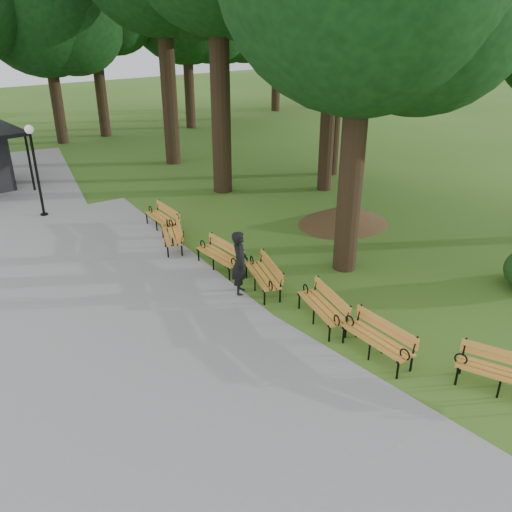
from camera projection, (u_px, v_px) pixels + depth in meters
ground at (274, 312)px, 13.90m from camera, size 100.00×100.00×0.00m
path at (85, 307)px, 14.07m from camera, size 12.00×38.00×0.06m
person at (240, 263)px, 14.43m from camera, size 0.73×0.80×1.85m
lamp_post at (33, 153)px, 19.25m from camera, size 0.32×0.32×3.44m
dirt_mound at (344, 214)px, 19.43m from camera, size 2.94×2.94×0.72m
bench_0 at (502, 374)px, 10.83m from camera, size 1.40×1.99×0.88m
bench_1 at (377, 340)px, 11.94m from camera, size 0.67×1.91×0.88m
bench_2 at (322, 307)px, 13.25m from camera, size 1.05×2.00×0.88m
bench_3 at (263, 276)px, 14.81m from camera, size 1.15×2.00×0.88m
bench_4 at (219, 256)px, 15.99m from camera, size 0.76×1.94×0.88m
bench_5 at (172, 235)px, 17.44m from camera, size 1.25×2.00×0.88m
bench_6 at (162, 219)px, 18.80m from camera, size 0.65×1.90×0.88m
lawn_tree_1 at (333, 28)px, 20.55m from camera, size 5.55×5.55×9.30m
lawn_tree_5 at (341, 15)px, 22.52m from camera, size 4.95×4.95×9.46m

